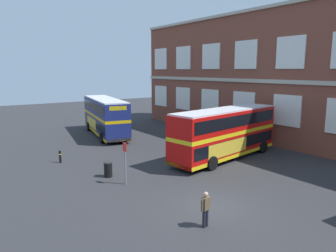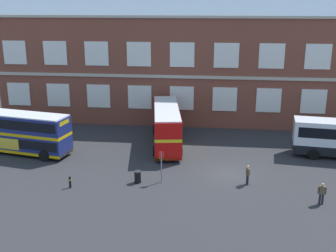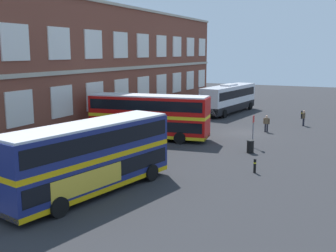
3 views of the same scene
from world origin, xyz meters
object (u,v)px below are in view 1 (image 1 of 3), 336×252
object	(u,v)px
bus_stand_flag	(125,159)
safety_bollard_west	(60,157)
double_decker_middle	(225,132)
second_passenger	(206,208)
station_litter_bin	(108,169)
double_decker_near	(105,116)

from	to	relation	value
bus_stand_flag	safety_bollard_west	distance (m)	7.55
double_decker_middle	second_passenger	distance (m)	12.10
station_litter_bin	safety_bollard_west	xyz separation A→B (m)	(-5.26, -1.62, -0.03)
bus_stand_flag	second_passenger	bearing A→B (deg)	2.85
double_decker_middle	safety_bollard_west	size ratio (longest dim) A/B	11.85
second_passenger	bus_stand_flag	bearing A→B (deg)	-177.15
bus_stand_flag	station_litter_bin	world-z (taller)	bus_stand_flag
second_passenger	double_decker_middle	bearing A→B (deg)	130.34
bus_stand_flag	safety_bollard_west	size ratio (longest dim) A/B	2.84
bus_stand_flag	safety_bollard_west	world-z (taller)	bus_stand_flag
double_decker_near	second_passenger	distance (m)	22.90
double_decker_near	safety_bollard_west	world-z (taller)	double_decker_near
double_decker_middle	second_passenger	bearing A→B (deg)	-49.66
double_decker_middle	station_litter_bin	world-z (taller)	double_decker_middle
safety_bollard_west	double_decker_middle	bearing A→B (deg)	60.30
double_decker_near	station_litter_bin	xyz separation A→B (m)	(13.21, -5.84, -1.63)
second_passenger	safety_bollard_west	xyz separation A→B (m)	(-14.32, -2.26, -0.44)
double_decker_middle	station_litter_bin	bearing A→B (deg)	-97.33
second_passenger	bus_stand_flag	xyz separation A→B (m)	(-7.10, -0.35, 0.70)
double_decker_middle	station_litter_bin	xyz separation A→B (m)	(-1.26, -9.82, -1.63)
double_decker_near	safety_bollard_west	bearing A→B (deg)	-43.21
station_litter_bin	safety_bollard_west	size ratio (longest dim) A/B	1.08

